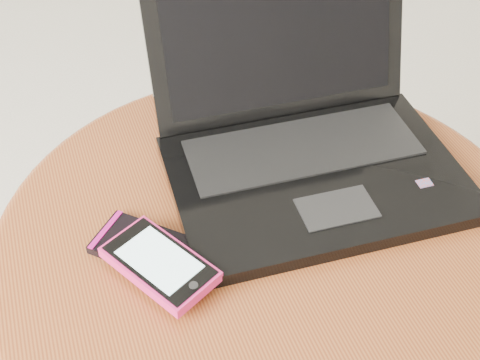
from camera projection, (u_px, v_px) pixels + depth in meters
name	position (u px, v px, depth m)	size (l,w,h in m)	color
table	(269.00, 289.00, 0.84)	(0.68, 0.68, 0.54)	#4F3117
laptop	(305.00, 135.00, 0.83)	(0.38, 0.35, 0.23)	black
phone_black	(147.00, 248.00, 0.74)	(0.13, 0.13, 0.01)	black
phone_pink	(160.00, 264.00, 0.70)	(0.12, 0.14, 0.02)	#D8206A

